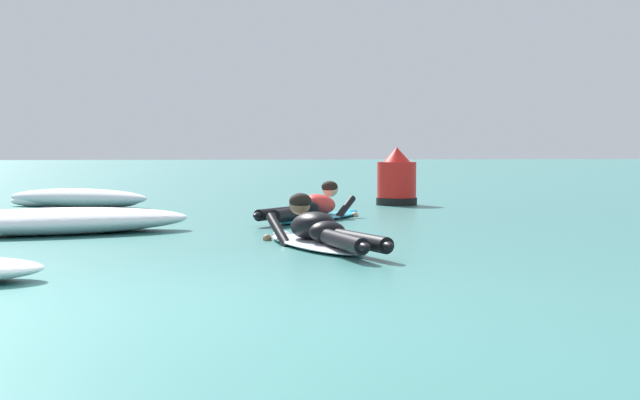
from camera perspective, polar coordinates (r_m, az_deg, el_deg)
name	(u,v)px	position (r m, az deg, el deg)	size (l,w,h in m)	color
ground_plane	(163,207)	(15.77, -9.05, -0.38)	(120.00, 120.00, 0.00)	#387A75
surfer_near	(319,233)	(9.12, -0.04, -1.94)	(0.95, 2.57, 0.54)	silver
surfer_far	(313,210)	(12.62, -0.40, -0.58)	(1.79, 2.44, 0.54)	#2DB2D1
whitewater_front	(78,198)	(15.93, -13.80, 0.09)	(2.43, 1.59, 0.29)	white
whitewater_back	(53,222)	(10.98, -15.15, -1.23)	(3.16, 1.86, 0.29)	white
channel_marker_buoy	(397,182)	(16.05, 4.45, 1.02)	(0.66, 0.66, 0.94)	red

